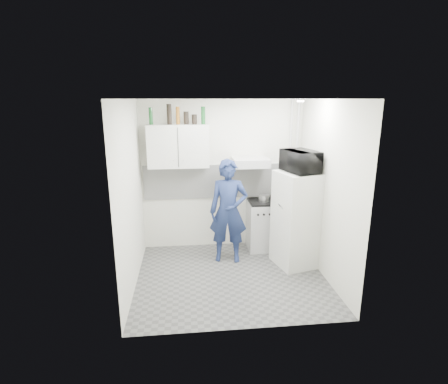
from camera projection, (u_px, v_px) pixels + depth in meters
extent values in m
plane|color=#585856|center=(231.00, 277.00, 5.28)|extent=(2.80, 2.80, 0.00)
plane|color=white|center=(232.00, 99.00, 4.61)|extent=(2.80, 2.80, 0.00)
plane|color=silver|center=(222.00, 175.00, 6.14)|extent=(2.80, 0.00, 2.80)
plane|color=silver|center=(131.00, 197.00, 4.79)|extent=(0.00, 2.60, 2.60)
plane|color=silver|center=(327.00, 191.00, 5.09)|extent=(0.00, 2.60, 2.60)
imported|color=navy|center=(228.00, 211.00, 5.63)|extent=(0.68, 0.51, 1.69)
cube|color=#B9B9B8|center=(263.00, 226.00, 6.20)|extent=(0.53, 0.53, 0.85)
cube|color=white|center=(297.00, 219.00, 5.52)|extent=(0.77, 0.77, 1.52)
cube|color=black|center=(264.00, 202.00, 6.09)|extent=(0.51, 0.51, 0.03)
cylinder|color=silver|center=(264.00, 198.00, 6.06)|extent=(0.19, 0.19, 0.11)
imported|color=black|center=(301.00, 161.00, 5.28)|extent=(0.69, 0.55, 0.33)
cylinder|color=#144C1E|center=(151.00, 116.00, 5.59)|extent=(0.06, 0.06, 0.27)
cylinder|color=black|center=(169.00, 114.00, 5.61)|extent=(0.08, 0.08, 0.32)
cylinder|color=brown|center=(178.00, 116.00, 5.63)|extent=(0.06, 0.06, 0.28)
cylinder|color=black|center=(186.00, 118.00, 5.65)|extent=(0.08, 0.08, 0.21)
cylinder|color=black|center=(194.00, 119.00, 5.67)|extent=(0.08, 0.08, 0.16)
cylinder|color=#144C1E|center=(203.00, 115.00, 5.67)|extent=(0.07, 0.07, 0.28)
cube|color=white|center=(178.00, 146.00, 5.75)|extent=(1.00, 0.35, 0.70)
cube|color=#B9B9B8|center=(250.00, 162.00, 5.88)|extent=(0.60, 0.50, 0.14)
cube|color=white|center=(222.00, 181.00, 6.15)|extent=(2.74, 0.03, 0.60)
cylinder|color=#B9B9B8|center=(296.00, 175.00, 6.20)|extent=(0.05, 0.05, 2.60)
cylinder|color=#B9B9B8|center=(289.00, 175.00, 6.19)|extent=(0.04, 0.04, 2.60)
cylinder|color=white|center=(301.00, 101.00, 4.91)|extent=(0.10, 0.10, 0.02)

